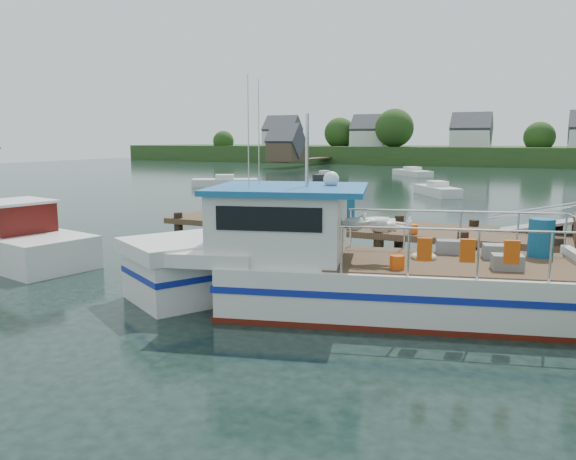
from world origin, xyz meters
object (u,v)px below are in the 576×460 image
at_px(moored_a, 225,182).
at_px(moored_e, 324,176).
at_px(moored_rowboat, 294,202).
at_px(work_boat, 4,240).
at_px(dock, 542,208).
at_px(moored_d, 412,172).
at_px(lobster_boat, 338,268).
at_px(moored_b, 437,190).

bearing_deg(moored_a, moored_e, 57.45).
bearing_deg(moored_e, moored_a, -121.97).
relative_size(moored_rowboat, moored_e, 1.11).
bearing_deg(work_boat, dock, 26.67).
height_order(work_boat, moored_d, work_boat).
bearing_deg(moored_rowboat, moored_e, 98.54).
xyz_separation_m(lobster_boat, moored_d, (-9.60, 51.79, -0.66)).
distance_m(work_boat, moored_d, 51.39).
relative_size(moored_rowboat, moored_d, 0.64).
bearing_deg(dock, moored_a, 135.95).
relative_size(lobster_boat, moored_a, 1.99).
xyz_separation_m(dock, moored_rowboat, (-13.91, 13.25, -1.82)).
bearing_deg(moored_rowboat, moored_d, 81.99).
bearing_deg(dock, moored_b, 106.48).
distance_m(lobster_boat, moored_b, 30.12).
xyz_separation_m(moored_a, moored_b, (18.77, -0.28, 0.01)).
relative_size(dock, moored_d, 2.78).
xyz_separation_m(dock, moored_d, (-14.13, 46.86, -1.86)).
bearing_deg(lobster_boat, moored_b, 80.66).
height_order(dock, lobster_boat, lobster_boat).
bearing_deg(lobster_boat, moored_d, 85.68).
bearing_deg(moored_a, work_boat, -82.25).
bearing_deg(moored_a, moored_d, 51.91).
bearing_deg(moored_d, work_boat, -104.10).
relative_size(work_boat, moored_b, 1.71).
distance_m(moored_a, moored_d, 24.68).
xyz_separation_m(work_boat, moored_e, (-3.81, 41.32, -0.37)).
bearing_deg(moored_b, moored_a, -160.75).
relative_size(moored_a, moored_d, 1.01).
bearing_deg(moored_a, dock, -52.93).
bearing_deg(lobster_boat, work_boat, 162.95).
xyz_separation_m(moored_rowboat, moored_e, (-7.19, 23.64, -0.06)).
bearing_deg(moored_d, moored_a, -129.79).
height_order(moored_b, moored_d, moored_b).
bearing_deg(work_boat, lobster_boat, 10.05).
height_order(lobster_boat, moored_a, lobster_boat).
relative_size(lobster_boat, moored_rowboat, 3.11).
xyz_separation_m(moored_rowboat, moored_b, (6.50, 11.79, -0.01)).
bearing_deg(moored_e, moored_rowboat, -81.38).
height_order(lobster_boat, moored_b, lobster_boat).
xyz_separation_m(lobster_boat, moored_e, (-16.58, 41.82, -0.69)).
height_order(lobster_boat, moored_e, lobster_boat).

